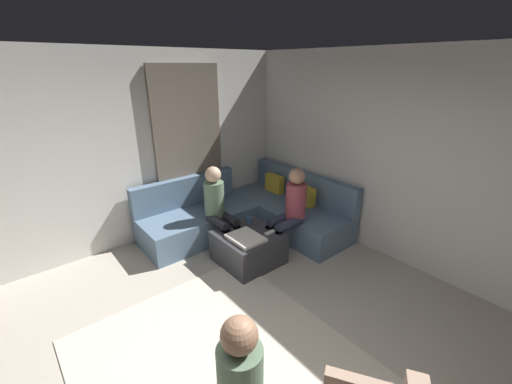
{
  "coord_description": "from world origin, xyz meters",
  "views": [
    {
      "loc": [
        1.54,
        -0.99,
        2.48
      ],
      "look_at": [
        -1.63,
        1.63,
        0.85
      ],
      "focal_mm": 22.64,
      "sensor_mm": 36.0,
      "label": 1
    }
  ],
  "objects_px": {
    "game_remote": "(270,232)",
    "person_on_couch_back": "(290,208)",
    "coffee_mug": "(249,220)",
    "ottoman": "(248,247)",
    "sectional_couch": "(250,214)",
    "person_on_couch_side": "(218,206)"
  },
  "relations": [
    {
      "from": "sectional_couch",
      "to": "game_remote",
      "type": "height_order",
      "value": "sectional_couch"
    },
    {
      "from": "game_remote",
      "to": "person_on_couch_side",
      "type": "distance_m",
      "value": 0.82
    },
    {
      "from": "person_on_couch_back",
      "to": "game_remote",
      "type": "bearing_deg",
      "value": 95.54
    },
    {
      "from": "ottoman",
      "to": "game_remote",
      "type": "bearing_deg",
      "value": 50.71
    },
    {
      "from": "sectional_couch",
      "to": "person_on_couch_back",
      "type": "distance_m",
      "value": 0.91
    },
    {
      "from": "game_remote",
      "to": "person_on_couch_side",
      "type": "xyz_separation_m",
      "value": [
        -0.72,
        -0.32,
        0.23
      ]
    },
    {
      "from": "game_remote",
      "to": "person_on_couch_back",
      "type": "bearing_deg",
      "value": 95.54
    },
    {
      "from": "ottoman",
      "to": "game_remote",
      "type": "height_order",
      "value": "game_remote"
    },
    {
      "from": "person_on_couch_back",
      "to": "person_on_couch_side",
      "type": "xyz_separation_m",
      "value": [
        -0.68,
        -0.73,
        0.0
      ]
    },
    {
      "from": "game_remote",
      "to": "person_on_couch_side",
      "type": "bearing_deg",
      "value": -155.81
    },
    {
      "from": "sectional_couch",
      "to": "coffee_mug",
      "type": "xyz_separation_m",
      "value": [
        0.46,
        -0.39,
        0.19
      ]
    },
    {
      "from": "coffee_mug",
      "to": "game_remote",
      "type": "bearing_deg",
      "value": 5.71
    },
    {
      "from": "ottoman",
      "to": "game_remote",
      "type": "relative_size",
      "value": 5.07
    },
    {
      "from": "coffee_mug",
      "to": "person_on_couch_back",
      "type": "height_order",
      "value": "person_on_couch_back"
    },
    {
      "from": "sectional_couch",
      "to": "person_on_couch_back",
      "type": "xyz_separation_m",
      "value": [
        0.83,
        0.06,
        0.38
      ]
    },
    {
      "from": "coffee_mug",
      "to": "person_on_couch_back",
      "type": "xyz_separation_m",
      "value": [
        0.36,
        0.45,
        0.19
      ]
    },
    {
      "from": "ottoman",
      "to": "person_on_couch_back",
      "type": "xyz_separation_m",
      "value": [
        0.14,
        0.63,
        0.45
      ]
    },
    {
      "from": "person_on_couch_back",
      "to": "ottoman",
      "type": "bearing_deg",
      "value": 77.37
    },
    {
      "from": "coffee_mug",
      "to": "ottoman",
      "type": "bearing_deg",
      "value": -39.29
    },
    {
      "from": "person_on_couch_back",
      "to": "coffee_mug",
      "type": "bearing_deg",
      "value": 51.13
    },
    {
      "from": "sectional_couch",
      "to": "coffee_mug",
      "type": "distance_m",
      "value": 0.64
    },
    {
      "from": "person_on_couch_side",
      "to": "coffee_mug",
      "type": "bearing_deg",
      "value": 131.67
    }
  ]
}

